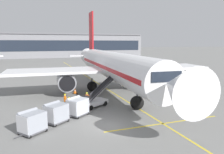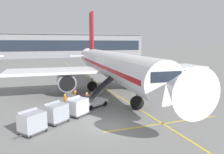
% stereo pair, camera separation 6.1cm
% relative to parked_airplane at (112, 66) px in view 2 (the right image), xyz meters
% --- Properties ---
extents(ground_plane, '(600.00, 600.00, 0.00)m').
position_rel_parked_airplane_xyz_m(ground_plane, '(-5.43, -13.47, -3.94)').
color(ground_plane, slate).
extents(parked_airplane, '(30.59, 40.75, 13.92)m').
position_rel_parked_airplane_xyz_m(parked_airplane, '(0.00, 0.00, 0.00)').
color(parked_airplane, white).
rests_on(parked_airplane, ground).
extents(belt_loader, '(5.15, 3.62, 3.26)m').
position_rel_parked_airplane_xyz_m(belt_loader, '(-4.66, -6.86, -3.04)').
color(belt_loader, silver).
rests_on(belt_loader, ground).
extents(baggage_cart_lead, '(2.65, 2.48, 1.91)m').
position_rel_parked_airplane_xyz_m(baggage_cart_lead, '(-7.29, -9.50, -2.94)').
color(baggage_cart_lead, '#515156').
rests_on(baggage_cart_lead, ground).
extents(baggage_cart_second, '(2.65, 2.48, 1.91)m').
position_rel_parked_airplane_xyz_m(baggage_cart_second, '(-9.56, -10.85, -2.94)').
color(baggage_cart_second, '#515156').
rests_on(baggage_cart_second, ground).
extents(baggage_cart_third, '(2.65, 2.48, 1.91)m').
position_rel_parked_airplane_xyz_m(baggage_cart_third, '(-11.68, -12.61, -2.94)').
color(baggage_cart_third, '#515156').
rests_on(baggage_cart_third, ground).
extents(ground_crew_by_loader, '(0.57, 0.26, 1.74)m').
position_rel_parked_airplane_xyz_m(ground_crew_by_loader, '(-5.63, -6.77, -2.94)').
color(ground_crew_by_loader, black).
rests_on(ground_crew_by_loader, ground).
extents(ground_crew_by_carts, '(0.55, 0.35, 1.74)m').
position_rel_parked_airplane_xyz_m(ground_crew_by_carts, '(-7.93, -8.39, -2.94)').
color(ground_crew_by_carts, black).
rests_on(ground_crew_by_carts, ground).
extents(ground_crew_marshaller, '(0.26, 0.57, 1.74)m').
position_rel_parked_airplane_xyz_m(ground_crew_marshaller, '(-8.13, -6.68, -2.94)').
color(ground_crew_marshaller, '#333847').
rests_on(ground_crew_marshaller, ground).
extents(safety_cone_engine_keepout, '(0.67, 0.67, 0.76)m').
position_rel_parked_airplane_xyz_m(safety_cone_engine_keepout, '(-5.72, 0.39, -3.57)').
color(safety_cone_engine_keepout, black).
rests_on(safety_cone_engine_keepout, ground).
extents(apron_guidance_line_lead_in, '(0.20, 110.00, 0.01)m').
position_rel_parked_airplane_xyz_m(apron_guidance_line_lead_in, '(-0.25, -0.69, -3.94)').
color(apron_guidance_line_lead_in, yellow).
rests_on(apron_guidance_line_lead_in, ground).
extents(apron_guidance_line_stop_bar, '(12.00, 0.20, 0.01)m').
position_rel_parked_airplane_xyz_m(apron_guidance_line_stop_bar, '(-0.04, -14.50, -3.94)').
color(apron_guidance_line_stop_bar, yellow).
rests_on(apron_guidance_line_stop_bar, ground).
extents(terminal_building, '(109.82, 17.54, 12.00)m').
position_rel_parked_airplane_xyz_m(terminal_building, '(-9.60, 86.69, 2.00)').
color(terminal_building, gray).
rests_on(terminal_building, ground).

